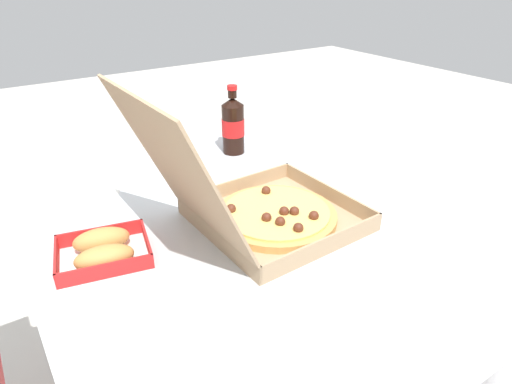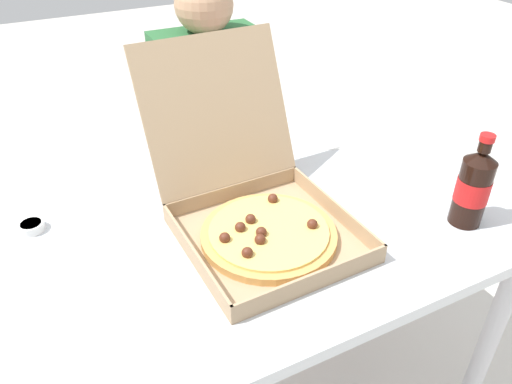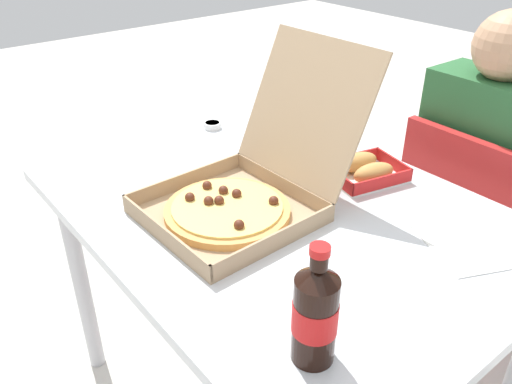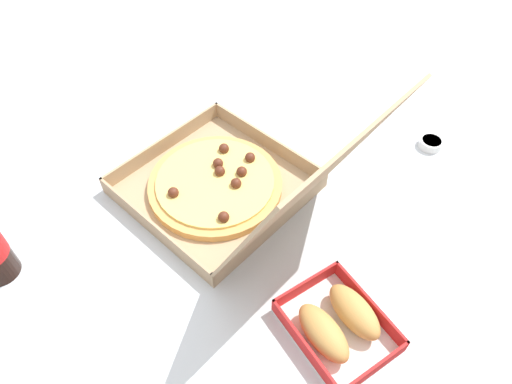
{
  "view_description": "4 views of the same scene",
  "coord_description": "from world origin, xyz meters",
  "px_view_note": "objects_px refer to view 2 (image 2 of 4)",
  "views": [
    {
      "loc": [
        -0.79,
        0.43,
        1.32
      ],
      "look_at": [
        0.02,
        -0.11,
        0.81
      ],
      "focal_mm": 31.03,
      "sensor_mm": 36.0,
      "label": 1
    },
    {
      "loc": [
        -0.45,
        -0.87,
        1.45
      ],
      "look_at": [
        -0.02,
        -0.03,
        0.81
      ],
      "focal_mm": 35.06,
      "sensor_mm": 36.0,
      "label": 2
    },
    {
      "loc": [
        0.82,
        -0.73,
        1.42
      ],
      "look_at": [
        -0.01,
        -0.06,
        0.8
      ],
      "focal_mm": 36.67,
      "sensor_mm": 36.0,
      "label": 3
    },
    {
      "loc": [
        0.39,
        0.41,
        1.53
      ],
      "look_at": [
        -0.06,
        -0.02,
        0.8
      ],
      "focal_mm": 32.58,
      "sensor_mm": 36.0,
      "label": 4
    }
  ],
  "objects_px": {
    "paper_menu": "(337,137)",
    "dipping_sauce_cup": "(32,226)",
    "pizza_box_open": "(258,210)",
    "cola_bottle": "(473,187)",
    "diner_person": "(204,106)",
    "bread_side_box": "(226,145)",
    "chair": "(213,162)"
  },
  "relations": [
    {
      "from": "paper_menu",
      "to": "bread_side_box",
      "type": "bearing_deg",
      "value": -166.62
    },
    {
      "from": "diner_person",
      "to": "bread_side_box",
      "type": "relative_size",
      "value": 5.27
    },
    {
      "from": "diner_person",
      "to": "paper_menu",
      "type": "relative_size",
      "value": 5.48
    },
    {
      "from": "diner_person",
      "to": "pizza_box_open",
      "type": "bearing_deg",
      "value": -103.27
    },
    {
      "from": "pizza_box_open",
      "to": "diner_person",
      "type": "bearing_deg",
      "value": 76.73
    },
    {
      "from": "pizza_box_open",
      "to": "cola_bottle",
      "type": "distance_m",
      "value": 0.48
    },
    {
      "from": "paper_menu",
      "to": "dipping_sauce_cup",
      "type": "bearing_deg",
      "value": -151.34
    },
    {
      "from": "chair",
      "to": "pizza_box_open",
      "type": "xyz_separation_m",
      "value": [
        -0.19,
        -0.75,
        0.32
      ]
    },
    {
      "from": "chair",
      "to": "paper_menu",
      "type": "xyz_separation_m",
      "value": [
        0.22,
        -0.46,
        0.27
      ]
    },
    {
      "from": "bread_side_box",
      "to": "dipping_sauce_cup",
      "type": "xyz_separation_m",
      "value": [
        -0.53,
        -0.13,
        -0.01
      ]
    },
    {
      "from": "cola_bottle",
      "to": "diner_person",
      "type": "bearing_deg",
      "value": 103.94
    },
    {
      "from": "dipping_sauce_cup",
      "to": "diner_person",
      "type": "bearing_deg",
      "value": 41.9
    },
    {
      "from": "pizza_box_open",
      "to": "paper_menu",
      "type": "bearing_deg",
      "value": 34.79
    },
    {
      "from": "pizza_box_open",
      "to": "bread_side_box",
      "type": "bearing_deg",
      "value": 77.48
    },
    {
      "from": "cola_bottle",
      "to": "dipping_sauce_cup",
      "type": "bearing_deg",
      "value": 155.11
    },
    {
      "from": "bread_side_box",
      "to": "cola_bottle",
      "type": "distance_m",
      "value": 0.65
    },
    {
      "from": "pizza_box_open",
      "to": "paper_menu",
      "type": "distance_m",
      "value": 0.5
    },
    {
      "from": "paper_menu",
      "to": "dipping_sauce_cup",
      "type": "xyz_separation_m",
      "value": [
        -0.87,
        -0.06,
        0.01
      ]
    },
    {
      "from": "diner_person",
      "to": "dipping_sauce_cup",
      "type": "height_order",
      "value": "diner_person"
    },
    {
      "from": "bread_side_box",
      "to": "cola_bottle",
      "type": "xyz_separation_m",
      "value": [
        0.36,
        -0.54,
        0.07
      ]
    },
    {
      "from": "pizza_box_open",
      "to": "dipping_sauce_cup",
      "type": "distance_m",
      "value": 0.51
    },
    {
      "from": "chair",
      "to": "cola_bottle",
      "type": "xyz_separation_m",
      "value": [
        0.25,
        -0.94,
        0.36
      ]
    },
    {
      "from": "paper_menu",
      "to": "dipping_sauce_cup",
      "type": "distance_m",
      "value": 0.87
    },
    {
      "from": "diner_person",
      "to": "cola_bottle",
      "type": "relative_size",
      "value": 5.14
    },
    {
      "from": "diner_person",
      "to": "pizza_box_open",
      "type": "relative_size",
      "value": 2.25
    },
    {
      "from": "paper_menu",
      "to": "dipping_sauce_cup",
      "type": "height_order",
      "value": "dipping_sauce_cup"
    },
    {
      "from": "diner_person",
      "to": "paper_menu",
      "type": "bearing_deg",
      "value": -66.86
    },
    {
      "from": "diner_person",
      "to": "paper_menu",
      "type": "distance_m",
      "value": 0.57
    },
    {
      "from": "chair",
      "to": "paper_menu",
      "type": "relative_size",
      "value": 3.95
    },
    {
      "from": "pizza_box_open",
      "to": "paper_menu",
      "type": "height_order",
      "value": "pizza_box_open"
    },
    {
      "from": "bread_side_box",
      "to": "diner_person",
      "type": "bearing_deg",
      "value": 76.15
    },
    {
      "from": "pizza_box_open",
      "to": "bread_side_box",
      "type": "relative_size",
      "value": 2.34
    }
  ]
}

